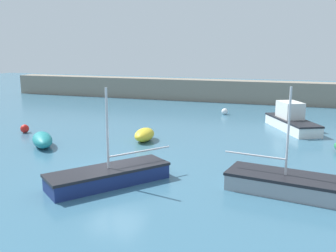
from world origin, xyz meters
name	(u,v)px	position (x,y,z in m)	size (l,w,h in m)	color
ground_plane	(116,176)	(0.00, 0.00, -0.10)	(120.00, 120.00, 0.20)	#38667F
harbor_breakwater	(224,91)	(0.00, 26.54, 1.19)	(54.02, 2.41, 2.38)	gray
motorboat_grey_hull	(291,120)	(7.51, 13.28, 0.70)	(4.20, 6.00, 2.00)	white
sailboat_short_mast	(285,183)	(7.60, 0.29, 0.39)	(5.02, 2.56, 4.37)	gray
dinghy_near_pier	(144,135)	(-1.27, 6.50, 0.41)	(1.38, 2.29, 0.82)	yellow
rowboat_white_midwater	(42,140)	(-6.56, 3.17, 0.42)	(2.85, 2.94, 0.84)	teal
sailboat_twin_hulled	(109,176)	(0.31, -1.23, 0.38)	(4.56, 5.31, 4.23)	navy
mooring_buoy_red	(25,129)	(-10.16, 5.90, 0.30)	(0.59, 0.59, 0.59)	red
mooring_buoy_white	(225,111)	(1.71, 17.99, 0.28)	(0.56, 0.56, 0.56)	white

